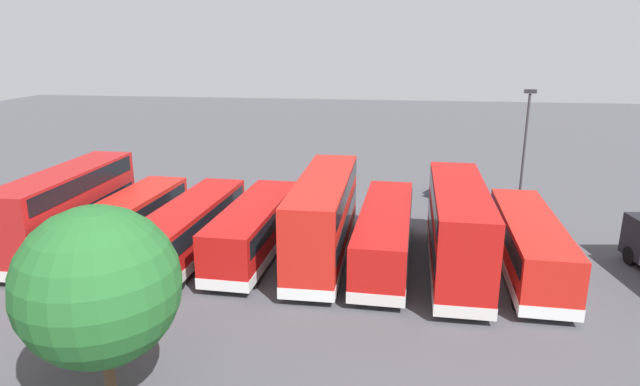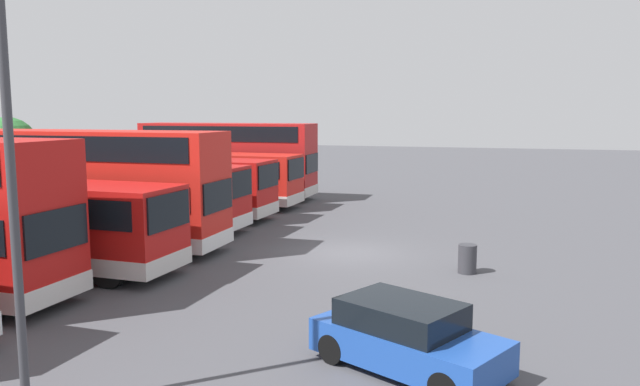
% 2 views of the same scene
% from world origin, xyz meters
% --- Properties ---
extents(ground_plane, '(140.00, 140.00, 0.00)m').
position_xyz_m(ground_plane, '(0.00, 0.00, 0.00)').
color(ground_plane, '#47474C').
extents(bus_single_deck_near_end, '(3.01, 11.18, 2.95)m').
position_xyz_m(bus_single_deck_near_end, '(-12.52, 10.71, 1.62)').
color(bus_single_deck_near_end, red).
rests_on(bus_single_deck_near_end, ground).
extents(bus_double_decker_second, '(2.86, 11.22, 4.55)m').
position_xyz_m(bus_double_decker_second, '(-8.91, 11.10, 2.45)').
color(bus_double_decker_second, '#B71411').
rests_on(bus_double_decker_second, ground).
extents(bus_single_deck_third, '(3.05, 11.81, 2.95)m').
position_xyz_m(bus_single_deck_third, '(-5.28, 10.19, 1.62)').
color(bus_single_deck_third, '#B71411').
rests_on(bus_single_deck_third, ground).
extents(bus_double_decker_fourth, '(2.65, 11.64, 4.55)m').
position_xyz_m(bus_double_decker_fourth, '(-1.99, 10.19, 2.45)').
color(bus_double_decker_fourth, red).
rests_on(bus_double_decker_fourth, ground).
extents(bus_single_deck_fifth, '(3.01, 10.58, 2.95)m').
position_xyz_m(bus_single_deck_fifth, '(1.80, 10.36, 1.62)').
color(bus_single_deck_fifth, '#B71411').
rests_on(bus_single_deck_fifth, ground).
extents(bus_single_deck_sixth, '(3.07, 11.32, 2.95)m').
position_xyz_m(bus_single_deck_sixth, '(5.28, 10.77, 1.62)').
color(bus_single_deck_sixth, '#B71411').
rests_on(bus_single_deck_sixth, ground).
extents(bus_single_deck_seventh, '(3.08, 11.92, 2.95)m').
position_xyz_m(bus_single_deck_seventh, '(9.14, 11.00, 1.62)').
color(bus_single_deck_seventh, red).
rests_on(bus_single_deck_seventh, ground).
extents(bus_double_decker_far_end, '(2.62, 10.84, 4.55)m').
position_xyz_m(bus_double_decker_far_end, '(12.40, 10.71, 2.45)').
color(bus_double_decker_far_end, '#A51919').
rests_on(bus_double_decker_far_end, ground).
extents(car_hatchback_silver, '(3.39, 4.34, 1.43)m').
position_xyz_m(car_hatchback_silver, '(-9.95, -3.64, 0.70)').
color(car_hatchback_silver, '#1E479E').
rests_on(car_hatchback_silver, ground).
extents(lamp_post_tall, '(0.70, 0.30, 8.59)m').
position_xyz_m(lamp_post_tall, '(-13.70, 2.51, 4.98)').
color(lamp_post_tall, '#38383D').
rests_on(lamp_post_tall, ground).
extents(waste_bin_yellow, '(0.60, 0.60, 0.95)m').
position_xyz_m(waste_bin_yellow, '(-1.74, -4.41, 0.47)').
color(waste_bin_yellow, '#333338').
rests_on(waste_bin_yellow, ground).
extents(tree_midleft, '(3.22, 3.22, 4.97)m').
position_xyz_m(tree_midleft, '(5.73, 20.83, 3.34)').
color(tree_midleft, '#4C3823').
rests_on(tree_midleft, ground).
extents(tree_midright, '(5.00, 5.00, 6.82)m').
position_xyz_m(tree_midright, '(3.15, 23.52, 4.31)').
color(tree_midright, '#4C3823').
rests_on(tree_midright, ground).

